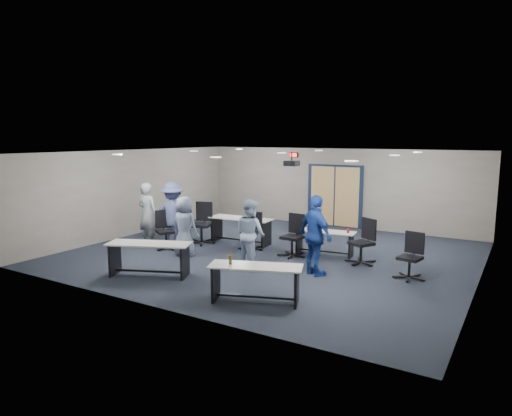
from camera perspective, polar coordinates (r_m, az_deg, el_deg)
The scene contains 25 objects.
floor at distance 12.29m, azimuth 2.03°, elevation -5.72°, with size 10.00×10.00×0.00m, color black.
back_wall at distance 16.07m, azimuth 9.88°, elevation 2.52°, with size 10.00×0.04×2.70m, color slate.
front_wall at distance 8.43m, azimuth -12.96°, elevation -3.33°, with size 10.00×0.04×2.70m, color slate.
left_wall at distance 15.07m, azimuth -14.82°, elevation 1.94°, with size 0.04×9.00×2.70m, color slate.
right_wall at distance 10.58m, azimuth 26.49°, elevation -1.58°, with size 0.04×9.00×2.70m, color slate.
ceiling at distance 11.90m, azimuth 2.10°, elevation 6.97°, with size 10.00×9.00×0.04m, color silver.
double_door at distance 16.07m, azimuth 9.80°, elevation 1.45°, with size 2.00×0.07×2.20m.
exit_sign at distance 16.58m, azimuth 4.72°, elevation 6.63°, with size 0.32×0.07×0.18m.
ceiling_projector at distance 12.21m, azimuth 4.47°, elevation 5.61°, with size 0.35×0.32×0.37m.
ceiling_can_lights at distance 12.12m, azimuth 2.68°, elevation 6.86°, with size 6.24×5.74×0.02m, color white, non-canonical shape.
table_front_left at distance 10.54m, azimuth -13.20°, elevation -5.55°, with size 1.95×1.29×0.75m.
table_front_right at distance 8.69m, azimuth -0.11°, elevation -8.58°, with size 1.85×1.16×0.97m.
table_back_left at distance 13.34m, azimuth -1.91°, elevation -2.26°, with size 1.91×0.74×0.76m.
table_back_right at distance 12.22m, azimuth 8.61°, elevation -3.77°, with size 1.64×0.72×0.75m.
chair_back_a at distance 13.38m, azimuth -6.85°, elevation -1.92°, with size 0.76×0.76×1.21m, color black, non-canonical shape.
chair_back_b at distance 12.60m, azimuth -0.60°, elevation -2.92°, with size 0.65×0.65×1.04m, color black, non-canonical shape.
chair_back_c at distance 11.92m, azimuth 4.53°, elevation -3.46°, with size 0.70×0.70×1.11m, color black, non-canonical shape.
chair_back_d at distance 11.51m, azimuth 13.03°, elevation -4.10°, with size 0.70×0.70×1.12m, color black, non-canonical shape.
chair_loose_left at distance 12.92m, azimuth -11.21°, elevation -2.72°, with size 0.67×0.67×1.07m, color black, non-canonical shape.
chair_loose_right at distance 10.59m, azimuth 18.68°, elevation -5.73°, with size 0.65×0.65×1.03m, color black, non-canonical shape.
person_gray at distance 13.31m, azimuth -13.37°, elevation -0.79°, with size 0.67×0.44×1.83m, color gray.
person_plaid at distance 12.04m, azimuth -8.92°, elevation -2.28°, with size 0.77×0.50×1.58m, color slate.
person_lightblue at distance 10.88m, azimuth -0.70°, elevation -3.19°, with size 0.80×0.62×1.64m, color #A8BFDF.
person_navy at distance 10.32m, azimuth 7.45°, elevation -3.41°, with size 1.07×0.45×1.83m, color navy.
person_back at distance 13.17m, azimuth -10.34°, elevation -0.79°, with size 1.18×0.68×1.83m, color #454D7D.
Camera 1 is at (5.76, -10.40, 3.11)m, focal length 32.00 mm.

